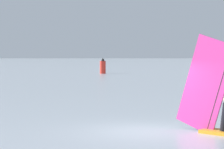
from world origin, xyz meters
TOP-DOWN VIEW (x-y plane):
  - ground_plane at (0.00, 0.00)m, footprint 4000.00×4000.00m
  - windsurfer at (2.15, -1.21)m, footprint 2.06×3.34m
  - distant_headland at (142.69, 1376.41)m, footprint 1404.30×729.87m
  - channel_buoy at (15.03, 55.63)m, footprint 0.91×0.91m

SIDE VIEW (x-z plane):
  - ground_plane at x=0.00m, z-range 0.00..0.00m
  - windsurfer at x=2.15m, z-range -1.06..2.84m
  - channel_buoy at x=15.03m, z-range -0.11..2.34m
  - distant_headland at x=142.69m, z-range 0.00..50.52m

